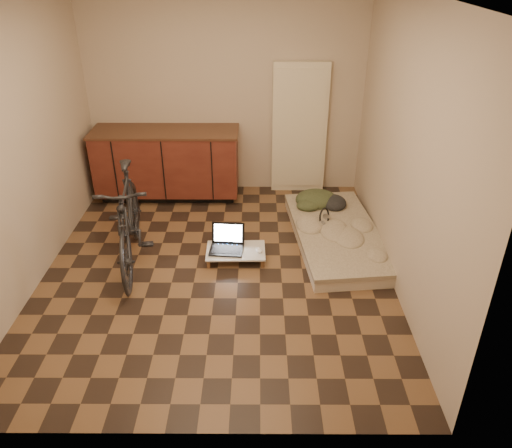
{
  "coord_description": "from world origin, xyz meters",
  "views": [
    {
      "loc": [
        0.42,
        -4.27,
        2.93
      ],
      "look_at": [
        0.4,
        -0.04,
        0.55
      ],
      "focal_mm": 35.0,
      "sensor_mm": 36.0,
      "label": 1
    }
  ],
  "objects_px": {
    "bicycle": "(128,214)",
    "laptop": "(227,244)",
    "futon": "(336,235)",
    "lap_desk": "(236,251)"
  },
  "relations": [
    {
      "from": "lap_desk",
      "to": "futon",
      "type": "bearing_deg",
      "value": 16.27
    },
    {
      "from": "bicycle",
      "to": "laptop",
      "type": "height_order",
      "value": "bicycle"
    },
    {
      "from": "bicycle",
      "to": "laptop",
      "type": "distance_m",
      "value": 1.07
    },
    {
      "from": "bicycle",
      "to": "futon",
      "type": "height_order",
      "value": "bicycle"
    },
    {
      "from": "bicycle",
      "to": "futon",
      "type": "bearing_deg",
      "value": 2.31
    },
    {
      "from": "laptop",
      "to": "lap_desk",
      "type": "bearing_deg",
      "value": -18.18
    },
    {
      "from": "lap_desk",
      "to": "laptop",
      "type": "xyz_separation_m",
      "value": [
        -0.09,
        0.04,
        0.06
      ]
    },
    {
      "from": "bicycle",
      "to": "lap_desk",
      "type": "height_order",
      "value": "bicycle"
    },
    {
      "from": "futon",
      "to": "laptop",
      "type": "distance_m",
      "value": 1.25
    },
    {
      "from": "bicycle",
      "to": "laptop",
      "type": "relative_size",
      "value": 4.62
    }
  ]
}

